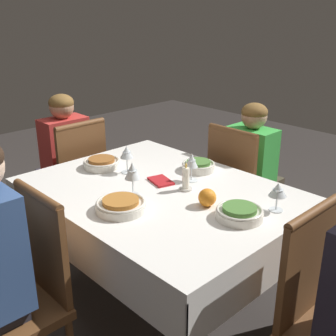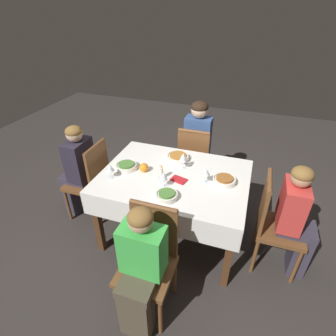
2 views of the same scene
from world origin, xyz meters
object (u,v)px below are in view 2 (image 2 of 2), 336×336
Objects in this scene: bowl_north at (178,157)px; wine_glass_east at (206,172)px; chair_west at (91,178)px; wine_glass_west at (110,168)px; person_child_green at (140,269)px; orange_fruit at (144,167)px; person_child_red at (296,218)px; chair_north at (195,158)px; person_adult_denim at (198,141)px; chair_south at (149,257)px; bowl_south at (167,195)px; chair_east at (274,221)px; candle_centerpiece at (161,174)px; wine_glass_south at (164,176)px; bowl_west at (126,166)px; bowl_east at (224,180)px; dining_table at (174,183)px; napkin_red_folded at (179,180)px; wine_glass_north at (183,157)px; person_child_dark at (77,168)px.

wine_glass_east is (0.34, -0.31, 0.08)m from bowl_north.
chair_west reaches higher than wine_glass_west.
person_child_green is (0.97, -0.89, 0.07)m from chair_west.
person_child_red is at bearing -1.44° from orange_fruit.
chair_north is 0.78× the size of person_adult_denim.
bowl_south is (-0.01, 0.42, 0.26)m from chair_south.
wine_glass_west is (-1.45, -0.15, 0.33)m from chair_east.
person_child_green is at bearing -79.89° from candle_centerpiece.
wine_glass_south is (0.50, 0.02, 0.01)m from wine_glass_west.
bowl_west and bowl_east have the same top height.
chair_north is 4.97× the size of bowl_south.
chair_south is at bearing -42.24° from wine_glass_west.
orange_fruit reaches higher than bowl_west.
person_child_red is (1.07, -0.06, -0.07)m from dining_table.
person_adult_denim reaches higher than person_child_green.
chair_north is 1.49m from chair_south.
chair_north is 0.22m from person_adult_denim.
person_child_green is 5.04× the size of bowl_east.
napkin_red_folded is (0.01, 0.84, 0.17)m from person_child_green.
chair_west reaches higher than bowl_south.
bowl_west is 0.47m from wine_glass_south.
bowl_south is (0.04, -0.33, 0.11)m from dining_table.
person_adult_denim is 1.10× the size of person_child_red.
wine_glass_south is at bearing 118.43° from bowl_south.
orange_fruit is at bearing 111.12° from person_child_green.
person_child_red is 1.14m from wine_glass_south.
person_adult_denim is 1.05m from bowl_west.
chair_north is 1.11m from bowl_south.
wine_glass_north reaches higher than bowl_west.
bowl_north and bowl_south have the same top height.
person_child_dark is 1.15m from wine_glass_north.
chair_south is (-0.86, -0.69, 0.00)m from chair_east.
wine_glass_south is at bearing -87.46° from bowl_north.
dining_table is at bearing 90.85° from chair_west.
bowl_south is at bearing 107.21° from chair_east.
bowl_south is at bearing -138.29° from bowl_east.
chair_north is 10.96× the size of orange_fruit.
person_child_green is 4.55× the size of bowl_north.
bowl_north is (1.02, 0.30, 0.17)m from person_child_dark.
wine_glass_north is 0.68m from wine_glass_west.
wine_glass_north reaches higher than bowl_north.
chair_east is at bearing -1.06° from bowl_west.
person_child_red is at bearing 0.12° from napkin_red_folded.
bowl_north is at bearing 106.43° from person_child_dark.
wine_glass_south reaches higher than orange_fruit.
candle_centerpiece is 0.17m from napkin_red_folded.
person_adult_denim is (0.02, 0.90, 0.02)m from dining_table.
wine_glass_north is at bearing 90.49° from person_child_green.
person_child_dark is 7.59× the size of candle_centerpiece.
chair_north reaches higher than bowl_south.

